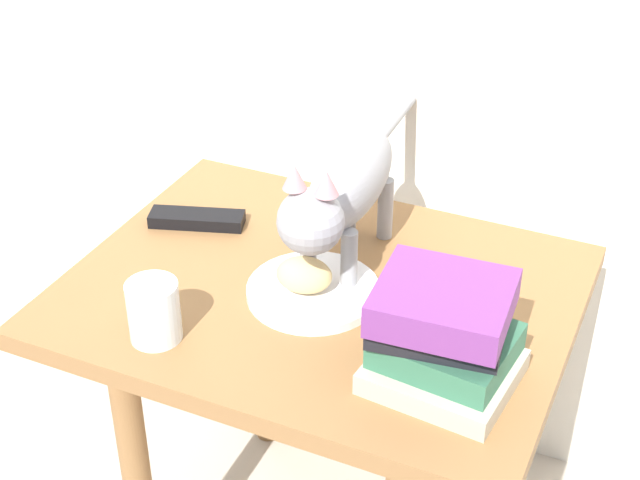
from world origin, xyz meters
name	(u,v)px	position (x,y,z in m)	size (l,w,h in m)	color
side_table	(320,334)	(0.00, 0.00, 0.47)	(0.72, 0.56, 0.55)	olive
plate	(315,292)	(0.00, -0.02, 0.56)	(0.19, 0.19, 0.01)	white
bread_roll	(304,275)	(-0.01, -0.03, 0.59)	(0.08, 0.06, 0.05)	#E0BC7A
cat	(344,189)	(0.01, 0.06, 0.69)	(0.10, 0.48, 0.23)	#99999E
book_stack	(443,334)	(0.22, -0.12, 0.62)	(0.20, 0.18, 0.14)	#BCB299
candle_jar	(154,314)	(-0.15, -0.20, 0.59)	(0.07, 0.07, 0.08)	silver
tv_remote	(197,219)	(-0.25, 0.08, 0.56)	(0.15, 0.04, 0.02)	black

